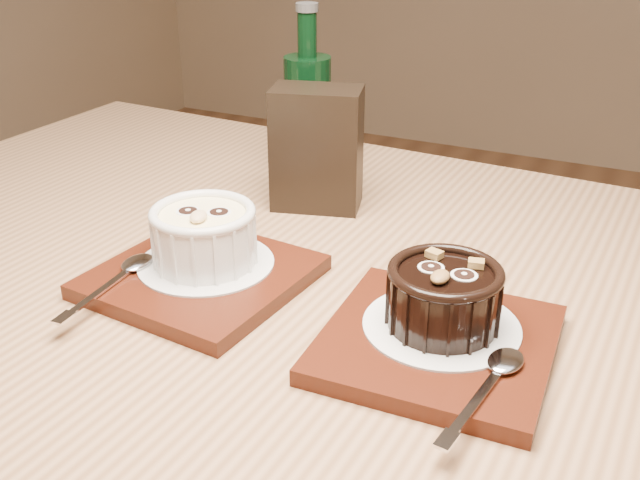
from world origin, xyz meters
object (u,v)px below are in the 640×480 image
at_px(table, 306,360).
at_px(green_bottle, 308,113).
at_px(ramekin_white, 204,233).
at_px(ramekin_dark, 444,294).
at_px(tray_left, 202,277).
at_px(condiment_stand, 317,149).
at_px(tray_right, 437,344).

xyz_separation_m(table, green_bottle, (-0.12, 0.25, 0.17)).
xyz_separation_m(ramekin_white, ramekin_dark, (0.24, -0.01, -0.00)).
distance_m(table, tray_left, 0.14).
relative_size(condiment_stand, green_bottle, 0.65).
height_order(table, tray_right, tray_right).
bearing_deg(tray_left, green_bottle, 96.33).
bearing_deg(table, green_bottle, 115.60).
relative_size(tray_left, ramekin_dark, 1.92).
xyz_separation_m(ramekin_dark, condiment_stand, (-0.22, 0.22, 0.02)).
distance_m(ramekin_dark, condiment_stand, 0.31).
relative_size(tray_left, ramekin_white, 1.81).
bearing_deg(tray_left, condiment_stand, 85.32).
height_order(ramekin_white, condiment_stand, condiment_stand).
bearing_deg(tray_left, tray_right, -3.20).
xyz_separation_m(tray_left, ramekin_white, (-0.00, 0.01, 0.04)).
bearing_deg(table, condiment_stand, 112.15).
relative_size(ramekin_white, condiment_stand, 0.71).
xyz_separation_m(tray_right, green_bottle, (-0.27, 0.31, 0.08)).
relative_size(ramekin_dark, green_bottle, 0.43).
height_order(tray_right, green_bottle, green_bottle).
height_order(table, green_bottle, green_bottle).
bearing_deg(tray_right, table, 158.30).
xyz_separation_m(tray_left, green_bottle, (-0.03, 0.30, 0.08)).
xyz_separation_m(table, tray_right, (0.15, -0.06, 0.10)).
distance_m(tray_right, ramekin_dark, 0.04).
xyz_separation_m(tray_left, tray_right, (0.24, -0.01, 0.00)).
relative_size(tray_left, green_bottle, 0.83).
relative_size(tray_right, green_bottle, 0.83).
distance_m(ramekin_white, ramekin_dark, 0.24).
relative_size(table, ramekin_white, 12.49).
distance_m(table, ramekin_dark, 0.21).
xyz_separation_m(condiment_stand, green_bottle, (-0.05, 0.08, 0.01)).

